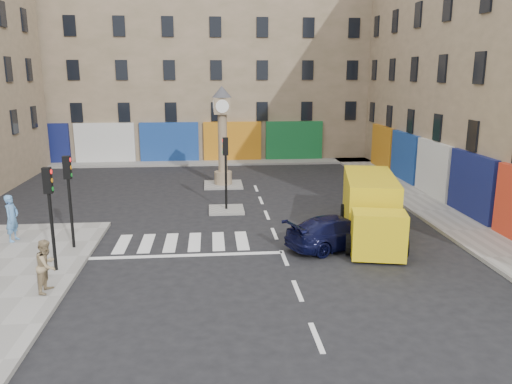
{
  "coord_description": "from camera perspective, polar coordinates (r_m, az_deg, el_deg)",
  "views": [
    {
      "loc": [
        -2.73,
        -16.97,
        6.95
      ],
      "look_at": [
        -0.85,
        3.71,
        2.0
      ],
      "focal_mm": 35.0,
      "sensor_mm": 36.0,
      "label": 1
    }
  ],
  "objects": [
    {
      "name": "traffic_light_island",
      "position": [
        25.35,
        -3.48,
        3.48
      ],
      "size": [
        0.28,
        0.22,
        3.7
      ],
      "color": "black",
      "rests_on": "island_near"
    },
    {
      "name": "navy_sedan",
      "position": [
        20.68,
        9.36,
        -4.51
      ],
      "size": [
        4.84,
        3.37,
        1.3
      ],
      "primitive_type": "imported",
      "rotation": [
        0.0,
        0.0,
        1.95
      ],
      "color": "black",
      "rests_on": "ground"
    },
    {
      "name": "island_far",
      "position": [
        31.73,
        -3.76,
        0.84
      ],
      "size": [
        2.4,
        2.4,
        0.12
      ],
      "primitive_type": "cube",
      "color": "gray",
      "rests_on": "ground"
    },
    {
      "name": "clock_pillar",
      "position": [
        31.16,
        -3.86,
        7.11
      ],
      "size": [
        1.2,
        1.2,
        6.1
      ],
      "color": "#998264",
      "rests_on": "island_far"
    },
    {
      "name": "traffic_light_left_near",
      "position": [
        18.56,
        -22.51,
        -1.12
      ],
      "size": [
        0.28,
        0.22,
        3.7
      ],
      "color": "black",
      "rests_on": "sidewalk_left"
    },
    {
      "name": "island_near",
      "position": [
        25.91,
        -3.41,
        -2.04
      ],
      "size": [
        1.8,
        1.8,
        0.12
      ],
      "primitive_type": "cube",
      "color": "gray",
      "rests_on": "ground"
    },
    {
      "name": "building_far",
      "position": [
        45.01,
        -7.07,
        15.28
      ],
      "size": [
        32.0,
        10.0,
        17.0
      ],
      "primitive_type": "cube",
      "color": "gray",
      "rests_on": "ground"
    },
    {
      "name": "sidewalk_far",
      "position": [
        39.79,
        -6.97,
        3.35
      ],
      "size": [
        32.0,
        2.4,
        0.15
      ],
      "primitive_type": "cube",
      "color": "gray",
      "rests_on": "ground"
    },
    {
      "name": "traffic_light_left_far",
      "position": [
        20.8,
        -20.61,
        0.53
      ],
      "size": [
        0.28,
        0.22,
        3.7
      ],
      "color": "black",
      "rests_on": "sidewalk_left"
    },
    {
      "name": "ground",
      "position": [
        18.54,
        3.69,
        -8.64
      ],
      "size": [
        120.0,
        120.0,
        0.0
      ],
      "primitive_type": "plane",
      "color": "black",
      "rests_on": "ground"
    },
    {
      "name": "pedestrian_blue",
      "position": [
        22.95,
        -26.12,
        -2.69
      ],
      "size": [
        0.6,
        0.79,
        1.96
      ],
      "primitive_type": "imported",
      "rotation": [
        0.0,
        0.0,
        1.37
      ],
      "color": "#5386BF",
      "rests_on": "sidewalk_left"
    },
    {
      "name": "yellow_van",
      "position": [
        22.35,
        12.99,
        -1.71
      ],
      "size": [
        3.52,
        7.2,
        2.52
      ],
      "rotation": [
        0.0,
        0.0,
        -0.22
      ],
      "color": "gold",
      "rests_on": "ground"
    },
    {
      "name": "pedestrian_tan",
      "position": [
        17.3,
        -22.8,
        -7.77
      ],
      "size": [
        0.76,
        0.91,
        1.72
      ],
      "primitive_type": "imported",
      "rotation": [
        0.0,
        0.0,
        1.44
      ],
      "color": "#927C59",
      "rests_on": "sidewalk_left"
    },
    {
      "name": "sidewalk_right",
      "position": [
        30.08,
        17.28,
        -0.42
      ],
      "size": [
        2.6,
        30.0,
        0.15
      ],
      "primitive_type": "cube",
      "color": "gray",
      "rests_on": "ground"
    }
  ]
}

